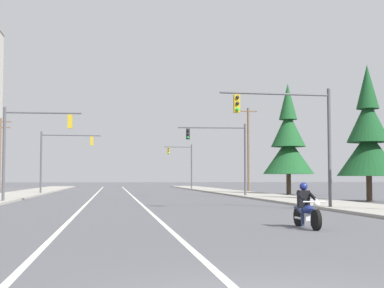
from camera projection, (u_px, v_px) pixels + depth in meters
name	position (u px, v px, depth m)	size (l,w,h in m)	color
lane_stripe_center	(132.00, 195.00, 51.47)	(0.16, 100.00, 0.01)	beige
lane_stripe_left	(95.00, 196.00, 51.00)	(0.16, 100.00, 0.01)	beige
sidewalk_kerb_right	(262.00, 196.00, 48.05)	(4.40, 110.00, 0.14)	#9E998E
sidewalk_kerb_left	(3.00, 197.00, 45.07)	(4.40, 110.00, 0.14)	#9E998E
motorcycle_with_rider	(306.00, 210.00, 17.98)	(0.70, 2.19, 1.46)	black
traffic_signal_near_right	(298.00, 128.00, 28.57)	(5.85, 0.54, 6.20)	#47474C
traffic_signal_near_left	(27.00, 139.00, 36.58)	(5.00, 0.37, 6.20)	#47474C
traffic_signal_mid_right	(225.00, 148.00, 47.65)	(5.82, 0.53, 6.20)	#47474C
traffic_signal_mid_left	(59.00, 152.00, 55.92)	(5.87, 0.52, 6.20)	#47474C
traffic_signal_far_right	(184.00, 160.00, 77.32)	(3.87, 0.51, 6.20)	#47474C
utility_pole_right_far	(248.00, 148.00, 66.09)	(2.16, 0.26, 9.84)	brown
utility_pole_left_far	(0.00, 152.00, 62.40)	(2.31, 0.26, 8.25)	brown
conifer_tree_right_verge_near	(368.00, 138.00, 38.18)	(4.24, 4.24, 9.34)	#423023
conifer_tree_right_verge_far	(288.00, 144.00, 53.69)	(4.83, 4.83, 10.64)	#423023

